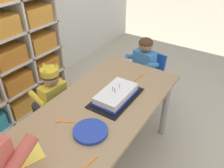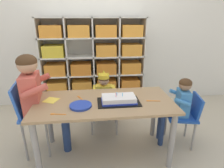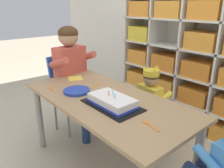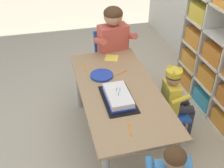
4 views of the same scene
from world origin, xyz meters
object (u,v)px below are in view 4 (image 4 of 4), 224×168
Objects in this scene: activity_table at (119,98)px; fork_beside_plate_stack at (122,72)px; classroom_chair_blue at (162,109)px; classroom_chair_adult_side at (111,57)px; child_with_crown at (175,95)px; adult_helper_seated at (115,47)px; fork_by_napkin at (85,67)px; birthday_cake_on_tray at (118,97)px; paper_plate_stack at (102,75)px; fork_near_cake_tray at (130,128)px.

activity_table is 11.86× the size of fork_beside_plate_stack.
classroom_chair_blue is 0.75× the size of classroom_chair_adult_side.
activity_table is at bearing 91.24° from child_with_crown.
fork_by_napkin is at bearing -154.74° from adult_helper_seated.
child_with_crown reaches higher than fork_by_napkin.
classroom_chair_adult_side is 5.85× the size of fork_by_napkin.
classroom_chair_adult_side is 0.52m from fork_by_napkin.
fork_beside_plate_stack is at bearing 158.88° from birthday_cake_on_tray.
fork_beside_plate_stack is at bearing 70.75° from fork_by_napkin.
fork_by_napkin is (-0.19, -0.12, -0.01)m from paper_plate_stack.
birthday_cake_on_tray is at bearing 7.87° from paper_plate_stack.
child_with_crown reaches higher than classroom_chair_adult_side.
classroom_chair_adult_side reaches higher than classroom_chair_blue.
classroom_chair_adult_side is at bearing 170.32° from activity_table.
birthday_cake_on_tray is at bearing -111.70° from adult_helper_seated.
classroom_chair_adult_side is 0.55m from fork_beside_plate_stack.
paper_plate_stack reaches higher than fork_near_cake_tray.
birthday_cake_on_tray is 0.34m from fork_near_cake_tray.
child_with_crown is at bearing -72.34° from classroom_chair_adult_side.
fork_by_napkin is (-0.90, -0.17, 0.00)m from fork_near_cake_tray.
fork_near_cake_tray is (0.45, -0.47, 0.29)m from classroom_chair_blue.
birthday_cake_on_tray is at bearing -18.65° from activity_table.
birthday_cake_on_tray is 3.03× the size of fork_near_cake_tray.
fork_beside_plate_stack is at bearing 177.16° from fork_near_cake_tray.
adult_helper_seated reaches higher than child_with_crown.
fork_near_cake_tray is at bearing -108.07° from adult_helper_seated.
child_with_crown is at bearing 100.48° from birthday_cake_on_tray.
fork_near_cake_tray reaches higher than activity_table.
paper_plate_stack is at bearing 72.08° from child_with_crown.
paper_plate_stack is at bearing 68.64° from classroom_chair_blue.
child_with_crown is at bearing 119.48° from fork_beside_plate_stack.
child_with_crown reaches higher than paper_plate_stack.
fork_beside_plate_stack reaches higher than classroom_chair_blue.
fork_near_cake_tray is (1.26, -0.19, 0.14)m from classroom_chair_adult_side.
birthday_cake_on_tray is at bearing 26.65° from fork_by_napkin.
classroom_chair_blue is at bearing 103.83° from birthday_cake_on_tray.
fork_near_cake_tray is at bearing 50.74° from fork_beside_plate_stack.
classroom_chair_blue is at bearing -76.86° from adult_helper_seated.
fork_beside_plate_stack is (-0.28, -0.42, 0.14)m from child_with_crown.
birthday_cake_on_tray is (0.14, -0.05, 0.12)m from activity_table.
child_with_crown is (0.03, 0.52, -0.05)m from activity_table.
child_with_crown is 0.53m from fork_beside_plate_stack.
adult_helper_seated reaches higher than classroom_chair_adult_side.
birthday_cake_on_tray is (0.80, -0.20, -0.02)m from adult_helper_seated.
paper_plate_stack is (0.44, -0.25, -0.04)m from adult_helper_seated.
classroom_chair_blue is at bearing 112.16° from fork_beside_plate_stack.
fork_near_cake_tray is (0.48, -0.05, 0.09)m from activity_table.
activity_table is 10.06× the size of fork_near_cake_tray.
adult_helper_seated is (0.12, 0.02, 0.19)m from classroom_chair_adult_side.
classroom_chair_adult_side is at bearing 157.42° from paper_plate_stack.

